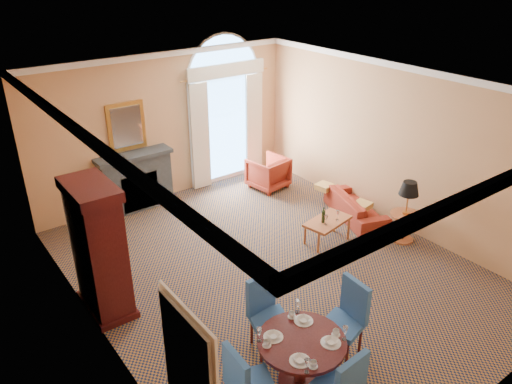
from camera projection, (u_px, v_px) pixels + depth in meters
ground at (273, 269)px, 8.74m from camera, size 7.50×7.50×0.00m
room_envelope at (249, 122)px, 8.11m from camera, size 6.04×7.52×3.45m
armoire at (99, 251)px, 7.36m from camera, size 0.61×1.08×2.12m
dining_table at (301, 351)px, 6.21m from camera, size 1.12×1.12×0.90m
dining_chair_north at (265, 308)px, 6.79m from camera, size 0.61×0.61×1.11m
dining_chair_east at (349, 314)px, 6.69m from camera, size 0.61×0.61×1.11m
dining_chair_west at (245, 382)px, 5.63m from camera, size 0.62×0.62×1.11m
sofa at (356, 206)px, 10.33m from camera, size 1.20×1.84×0.50m
armchair at (268, 173)px, 11.60m from camera, size 0.90×0.92×0.74m
coffee_table at (328, 222)px, 9.36m from camera, size 1.00×0.68×0.78m
side_table at (407, 204)px, 9.28m from camera, size 0.57×0.57×1.20m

